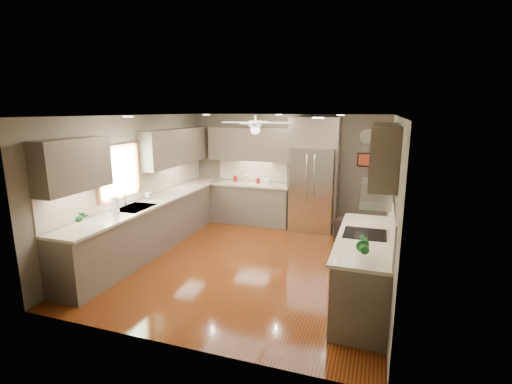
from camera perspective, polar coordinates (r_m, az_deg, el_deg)
The scene contains 27 objects.
floor at distance 6.59m, azimuth -0.95°, elevation -10.63°, with size 5.00×5.00×0.00m, color #52130B.
ceiling at distance 6.06m, azimuth -1.03°, elevation 11.67°, with size 5.00×5.00×0.00m, color white.
wall_back at distance 8.56m, azimuth 4.64°, elevation 3.46°, with size 4.50×4.50×0.00m, color #645C4C.
wall_front at distance 4.02m, azimuth -13.09°, elevation -7.22°, with size 4.50×4.50×0.00m, color #645C4C.
wall_left at distance 7.26m, azimuth -17.97°, elevation 1.27°, with size 5.00×5.00×0.00m, color #645C4C.
wall_right at distance 5.86m, azimuth 20.21°, elevation -1.46°, with size 5.00×5.00×0.00m, color #645C4C.
canister_a at distance 8.68m, azimuth -3.19°, elevation 2.07°, with size 0.09×0.09×0.14m, color maroon.
canister_c at distance 8.57m, azimuth -1.58°, elevation 2.02°, with size 0.10×0.10×0.17m, color beige.
canister_d at distance 8.50m, azimuth 0.32°, elevation 1.73°, with size 0.08×0.08×0.13m, color maroon.
soap_bottle at distance 7.27m, azimuth -16.14°, elevation -0.35°, with size 0.08×0.09×0.19m, color white.
potted_plant_left at distance 5.85m, azimuth -25.46°, elevation -3.51°, with size 0.16×0.11×0.31m, color #1B6026.
potted_plant_right at distance 4.37m, azimuth 16.14°, elevation -7.85°, with size 0.18×0.14×0.33m, color #1B6026.
bowl at distance 8.42m, azimuth 1.75°, elevation 1.39°, with size 0.22×0.22×0.05m, color beige.
left_run at distance 7.39m, azimuth -15.04°, elevation -4.48°, with size 0.65×4.70×1.45m.
back_run at distance 8.64m, azimuth -0.60°, elevation -1.60°, with size 1.85×0.65×1.45m.
uppers at distance 7.03m, azimuth -4.79°, elevation 6.61°, with size 4.50×4.70×0.95m.
window at distance 6.80m, azimuth -20.42°, elevation 2.94°, with size 0.05×1.12×0.92m.
sink at distance 6.76m, azimuth -18.10°, elevation -2.53°, with size 0.50×0.70×0.32m.
refrigerator at distance 8.10m, azimuth 8.85°, elevation 2.40°, with size 1.06×0.75×2.45m.
right_run at distance 5.34m, azimuth 16.27°, elevation -11.22°, with size 0.70×2.20×1.45m.
microwave at distance 5.27m, azimuth 18.09°, elevation -0.24°, with size 0.43×0.55×0.34m.
ceiling_fan at distance 6.35m, azimuth -0.10°, elevation 10.20°, with size 1.18×1.18×0.32m.
recessed_lights at distance 6.45m, azimuth -0.16°, elevation 11.67°, with size 2.84×3.14×0.01m.
wall_clock at distance 8.21m, azimuth 16.76°, elevation 8.22°, with size 0.30×0.03×0.30m.
framed_print at distance 8.25m, azimuth 16.54°, elevation 4.76°, with size 0.36×0.03×0.30m.
stool at distance 7.71m, azimuth 13.89°, elevation -5.63°, with size 0.52×0.52×0.48m.
paper_towel at distance 6.40m, azimuth -20.83°, elevation -1.95°, with size 0.12×0.12×0.29m.
Camera 1 is at (2.03, -5.71, 2.58)m, focal length 26.00 mm.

